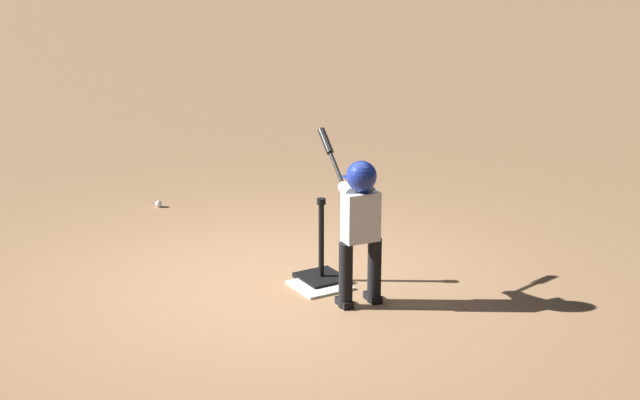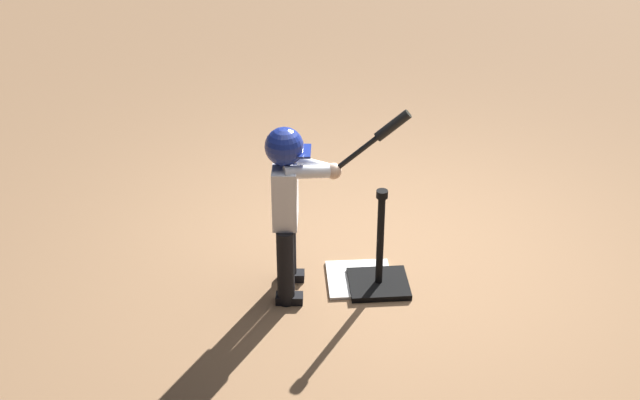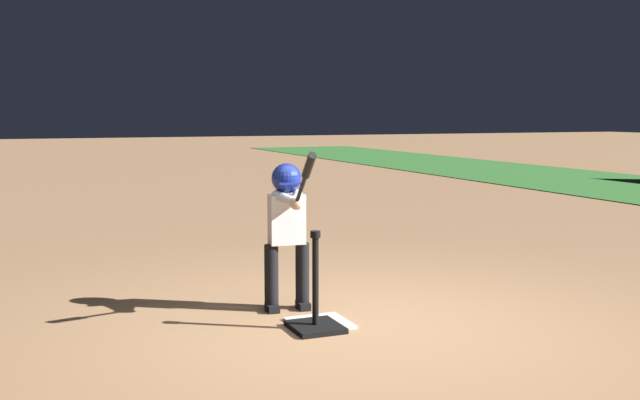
{
  "view_description": "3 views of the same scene",
  "coord_description": "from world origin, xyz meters",
  "views": [
    {
      "loc": [
        -6.4,
        3.32,
        2.87
      ],
      "look_at": [
        -0.37,
        -0.22,
        0.82
      ],
      "focal_mm": 50.0,
      "sensor_mm": 36.0,
      "label": 1
    },
    {
      "loc": [
        -0.9,
        -5.28,
        3.53
      ],
      "look_at": [
        -0.52,
        -0.31,
        0.65
      ],
      "focal_mm": 50.0,
      "sensor_mm": 36.0,
      "label": 2
    },
    {
      "loc": [
        4.91,
        -2.42,
        1.61
      ],
      "look_at": [
        -0.36,
        -0.25,
        0.94
      ],
      "focal_mm": 42.0,
      "sensor_mm": 36.0,
      "label": 3
    }
  ],
  "objects": [
    {
      "name": "home_plate",
      "position": [
        -0.25,
        -0.3,
        0.01
      ],
      "size": [
        0.45,
        0.45,
        0.02
      ],
      "primitive_type": "cube",
      "rotation": [
        0.0,
        0.0,
        -0.01
      ],
      "color": "white",
      "rests_on": "ground_plane"
    },
    {
      "name": "batter_child",
      "position": [
        -0.71,
        -0.38,
        0.77
      ],
      "size": [
        0.89,
        0.39,
        1.34
      ],
      "color": "black",
      "rests_on": "ground_plane"
    },
    {
      "name": "ground_plane",
      "position": [
        0.0,
        0.0,
        0.0
      ],
      "size": [
        90.0,
        90.0,
        0.0
      ],
      "primitive_type": "plane",
      "color": "#99704C"
    },
    {
      "name": "batting_tee",
      "position": [
        -0.13,
        -0.38,
        0.12
      ],
      "size": [
        0.4,
        0.36,
        0.75
      ],
      "color": "black",
      "rests_on": "ground_plane"
    }
  ]
}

